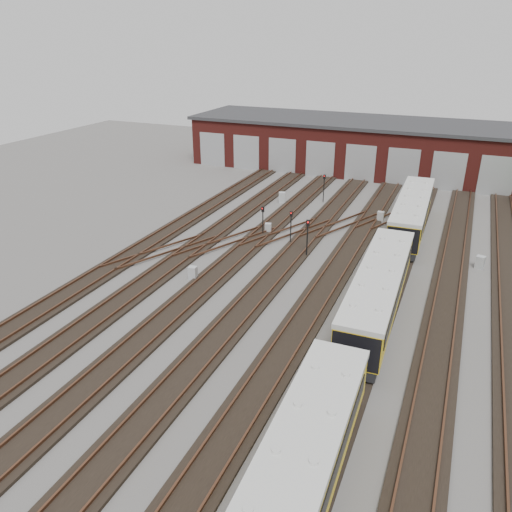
% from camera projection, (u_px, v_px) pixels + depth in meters
% --- Properties ---
extents(ground, '(120.00, 120.00, 0.00)m').
position_uv_depth(ground, '(271.00, 319.00, 31.51)').
color(ground, '#4D4A48').
rests_on(ground, ground).
extents(track_network, '(30.40, 70.00, 0.33)m').
position_uv_depth(track_network, '(272.00, 312.00, 32.02)').
color(track_network, black).
rests_on(track_network, ground).
extents(maintenance_shed, '(51.00, 12.50, 6.35)m').
position_uv_depth(maintenance_shed, '(386.00, 147.00, 63.74)').
color(maintenance_shed, '#591A16').
rests_on(maintenance_shed, ground).
extents(metro_train, '(2.97, 46.47, 2.98)m').
position_uv_depth(metro_train, '(378.00, 291.00, 30.98)').
color(metro_train, black).
rests_on(metro_train, ground).
extents(signal_mast_0, '(0.26, 0.25, 2.66)m').
position_uv_depth(signal_mast_0, '(263.00, 217.00, 43.85)').
color(signal_mast_0, black).
rests_on(signal_mast_0, ground).
extents(signal_mast_1, '(0.24, 0.22, 2.91)m').
position_uv_depth(signal_mast_1, '(291.00, 223.00, 41.98)').
color(signal_mast_1, black).
rests_on(signal_mast_1, ground).
extents(signal_mast_2, '(0.24, 0.22, 3.00)m').
position_uv_depth(signal_mast_2, '(324.00, 185.00, 52.45)').
color(signal_mast_2, black).
rests_on(signal_mast_2, ground).
extents(signal_mast_3, '(0.31, 0.29, 3.18)m').
position_uv_depth(signal_mast_3, '(307.00, 233.00, 39.32)').
color(signal_mast_3, black).
rests_on(signal_mast_3, ground).
extents(relay_cabinet_0, '(0.64, 0.55, 0.98)m').
position_uv_depth(relay_cabinet_0, '(193.00, 273.00, 36.40)').
color(relay_cabinet_0, '#A2A5A7').
rests_on(relay_cabinet_0, ground).
extents(relay_cabinet_1, '(0.83, 0.75, 1.14)m').
position_uv_depth(relay_cabinet_1, '(282.00, 197.00, 52.85)').
color(relay_cabinet_1, '#A2A5A7').
rests_on(relay_cabinet_1, ground).
extents(relay_cabinet_2, '(0.64, 0.57, 0.91)m').
position_uv_depth(relay_cabinet_2, '(268.00, 228.00, 44.84)').
color(relay_cabinet_2, '#A2A5A7').
rests_on(relay_cabinet_2, ground).
extents(relay_cabinet_3, '(0.61, 0.51, 1.01)m').
position_uv_depth(relay_cabinet_3, '(380.00, 217.00, 47.50)').
color(relay_cabinet_3, '#A2A5A7').
rests_on(relay_cabinet_3, ground).
extents(relay_cabinet_4, '(0.72, 0.65, 1.02)m').
position_uv_depth(relay_cabinet_4, '(480.00, 262.00, 38.02)').
color(relay_cabinet_4, '#A2A5A7').
rests_on(relay_cabinet_4, ground).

